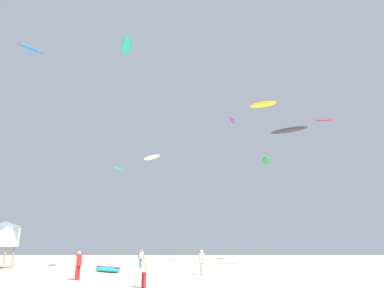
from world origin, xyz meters
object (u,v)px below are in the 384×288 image
kite_grounded_near (108,269)px  kite_aloft_5 (266,161)px  kite_aloft_1 (232,120)px  kite_aloft_0 (118,168)px  person_midground (202,260)px  kite_aloft_4 (263,104)px  person_left (141,257)px  kite_aloft_2 (31,49)px  person_right (78,263)px  lifeguard_tower (4,233)px  person_foreground (144,269)px  kite_aloft_6 (289,130)px  kite_aloft_3 (151,157)px  kite_aloft_8 (127,46)px  kite_aloft_7 (324,120)px

kite_grounded_near → kite_aloft_5: bearing=49.9°
kite_aloft_1 → kite_aloft_0: bearing=166.1°
person_midground → kite_aloft_4: bearing=-3.2°
person_left → kite_aloft_0: bearing=36.1°
kite_aloft_2 → person_right: bearing=-39.6°
lifeguard_tower → kite_aloft_5: 33.99m
person_midground → person_left: 9.14m
person_foreground → kite_aloft_5: (12.67, 30.85, 12.77)m
kite_aloft_6 → person_midground: bearing=-137.1°
kite_aloft_3 → kite_aloft_6: bearing=7.4°
kite_aloft_5 → person_midground: bearing=-112.7°
lifeguard_tower → kite_aloft_6: (27.25, 2.32, 10.53)m
person_foreground → kite_aloft_3: bearing=58.3°
kite_aloft_4 → kite_aloft_8: bearing=-173.9°
kite_aloft_2 → person_left: bearing=19.7°
person_midground → kite_aloft_8: 19.29m
person_right → kite_aloft_6: (16.99, 12.35, 12.59)m
person_foreground → kite_aloft_6: (12.32, 16.43, 12.68)m
kite_aloft_2 → kite_aloft_4: kite_aloft_2 is taller
kite_aloft_1 → kite_aloft_5: bearing=48.5°
person_right → kite_aloft_2: bearing=-8.5°
kite_aloft_3 → kite_aloft_5: 22.00m
person_left → kite_aloft_3: bearing=-113.0°
person_midground → person_foreground: bearing=-138.5°
person_left → kite_aloft_6: kite_aloft_6 is taller
lifeguard_tower → kite_aloft_3: (13.18, 0.49, 7.19)m
person_right → kite_aloft_4: size_ratio=0.70×
lifeguard_tower → kite_aloft_8: 20.34m
person_foreground → kite_grounded_near: bearing=74.0°
kite_aloft_1 → kite_aloft_8: kite_aloft_8 is taller
kite_aloft_2 → kite_aloft_7: 43.12m
kite_aloft_5 → person_foreground: bearing=-112.3°
kite_aloft_3 → kite_aloft_4: (10.27, -4.32, 3.72)m
kite_grounded_near → kite_aloft_8: kite_aloft_8 is taller
kite_aloft_6 → kite_aloft_7: (10.59, 18.18, 7.51)m
person_midground → kite_aloft_3: 12.41m
lifeguard_tower → kite_aloft_5: (27.60, 16.75, 10.63)m
kite_aloft_3 → kite_aloft_5: (14.41, 16.26, 3.44)m
kite_aloft_2 → kite_aloft_3: bearing=16.2°
person_left → kite_grounded_near: (-1.94, -4.51, -0.76)m
kite_grounded_near → person_foreground: bearing=-67.5°
person_left → lifeguard_tower: size_ratio=0.40×
kite_aloft_2 → kite_aloft_7: bearing=32.8°
kite_aloft_1 → kite_aloft_7: size_ratio=1.00×
kite_aloft_5 → kite_aloft_6: size_ratio=1.04×
person_right → kite_aloft_4: 19.51m
person_foreground → person_midground: (3.00, 7.78, 0.10)m
person_foreground → kite_aloft_7: kite_aloft_7 is taller
kite_aloft_1 → kite_aloft_8: 19.24m
kite_aloft_3 → kite_aloft_7: (24.66, 20.01, 10.86)m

